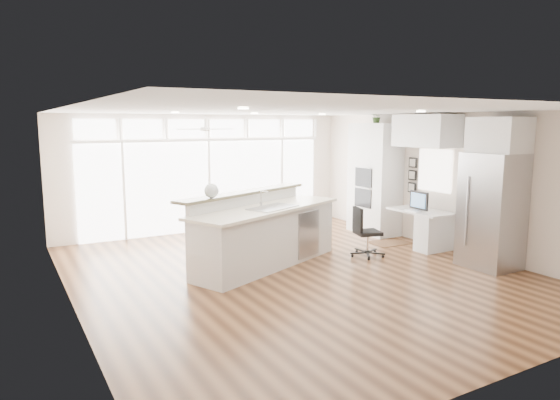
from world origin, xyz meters
TOP-DOWN VIEW (x-y plane):
  - floor at (0.00, 0.00)m, footprint 7.00×8.00m
  - ceiling at (0.00, 0.00)m, footprint 7.00×8.00m
  - wall_back at (0.00, 4.00)m, footprint 7.00×0.04m
  - wall_front at (0.00, -4.00)m, footprint 7.00×0.04m
  - wall_left at (-3.50, 0.00)m, footprint 0.04×8.00m
  - wall_right at (3.50, 0.00)m, footprint 0.04×8.00m
  - glass_wall at (0.00, 3.94)m, footprint 5.80×0.06m
  - transom_row at (0.00, 3.94)m, footprint 5.90×0.06m
  - desk_window at (3.46, 0.30)m, footprint 0.04×0.85m
  - ceiling_fan at (-0.50, 2.80)m, footprint 1.16×1.16m
  - recessed_lights at (0.00, 0.20)m, footprint 3.40×3.00m
  - oven_cabinet at (3.17, 1.80)m, footprint 0.64×1.20m
  - desk_nook at (3.13, 0.30)m, footprint 0.72×1.30m
  - upper_cabinets at (3.17, 0.30)m, footprint 0.64×1.30m
  - refrigerator at (3.11, -1.35)m, footprint 0.76×0.90m
  - fridge_cabinet at (3.17, -1.35)m, footprint 0.64×0.90m
  - framed_photos at (3.46, 0.92)m, footprint 0.06×0.22m
  - kitchen_island at (-0.22, 0.67)m, footprint 3.46×2.40m
  - rug at (2.83, 0.86)m, footprint 0.84×0.62m
  - office_chair at (1.72, 0.26)m, footprint 0.59×0.57m
  - fishbowl at (-1.25, 0.66)m, footprint 0.31×0.31m
  - monitor at (3.05, 0.30)m, footprint 0.11×0.50m
  - keyboard at (2.88, 0.30)m, footprint 0.14×0.35m
  - potted_plant at (3.17, 1.80)m, footprint 0.32×0.34m

SIDE VIEW (x-z plane):
  - floor at x=0.00m, z-range -0.02..0.00m
  - rug at x=2.83m, z-range 0.00..0.01m
  - desk_nook at x=3.13m, z-range 0.00..0.76m
  - office_chair at x=1.72m, z-range 0.00..0.94m
  - kitchen_island at x=-0.22m, z-range 0.00..1.29m
  - keyboard at x=2.88m, z-range 0.76..0.78m
  - monitor at x=3.05m, z-range 0.76..1.17m
  - refrigerator at x=3.11m, z-range 0.00..2.00m
  - glass_wall at x=0.00m, z-range 0.01..2.09m
  - oven_cabinet at x=3.17m, z-range 0.00..2.50m
  - wall_back at x=0.00m, z-range 0.00..2.70m
  - wall_front at x=0.00m, z-range 0.00..2.70m
  - wall_left at x=-3.50m, z-range 0.00..2.70m
  - wall_right at x=3.50m, z-range 0.00..2.70m
  - framed_photos at x=3.46m, z-range 1.00..1.80m
  - fishbowl at x=-1.25m, z-range 1.29..1.53m
  - desk_window at x=3.46m, z-range 1.12..1.98m
  - fridge_cabinet at x=3.17m, z-range 2.00..2.60m
  - upper_cabinets at x=3.17m, z-range 2.03..2.67m
  - transom_row at x=0.00m, z-range 2.18..2.58m
  - ceiling_fan at x=-0.50m, z-range 2.32..2.64m
  - potted_plant at x=3.17m, z-range 2.50..2.74m
  - recessed_lights at x=0.00m, z-range 2.67..2.69m
  - ceiling at x=0.00m, z-range 2.69..2.71m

